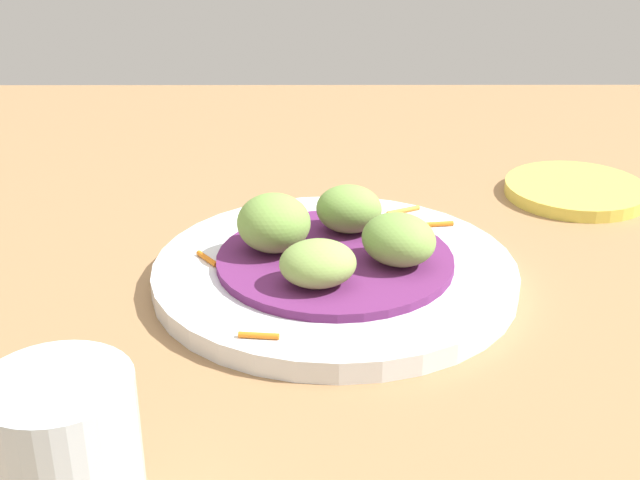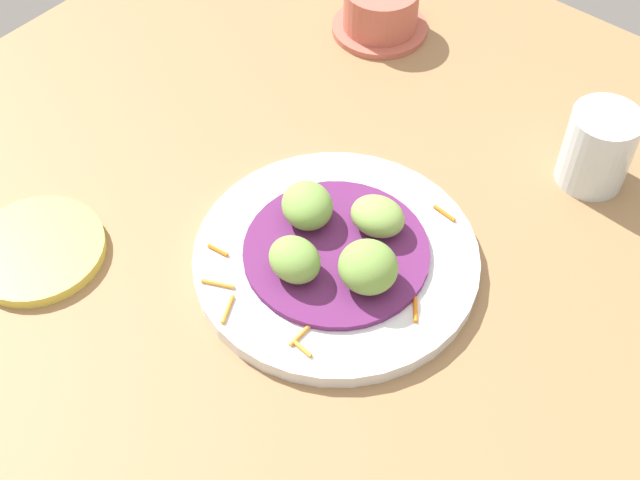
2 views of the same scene
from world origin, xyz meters
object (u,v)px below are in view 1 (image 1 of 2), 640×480
Objects in this scene: guac_scoop_center at (399,239)px; guac_scoop_back at (275,223)px; side_plate_small at (576,190)px; water_glass at (67,459)px; guac_scoop_right at (350,209)px; main_plate at (336,273)px; guac_scoop_left at (320,264)px.

guac_scoop_center is 9.46cm from guac_scoop_back.
water_glass reaches higher than side_plate_small.
water_glass reaches higher than guac_scoop_right.
guac_scoop_right reaches higher than main_plate.
guac_scoop_left is at bearing -47.40° from side_plate_small.
guac_scoop_right is at bearing 120.72° from guac_scoop_back.
main_plate is at bearing 75.72° from guac_scoop_back.
water_glass is (25.87, -13.01, 3.50)cm from main_plate.
guac_scoop_left is 9.45cm from guac_scoop_right.
main_plate is at bearing 153.30° from water_glass.
main_plate is at bearing -52.52° from side_plate_small.
guac_scoop_right is at bearing 155.03° from water_glass.
side_plate_small is at bearing 140.39° from water_glass.
guac_scoop_back reaches higher than guac_scoop_center.
guac_scoop_center is at bearing 120.72° from guac_scoop_left.
side_plate_small is 1.53× the size of water_glass.
side_plate_small is (-16.45, 27.56, -3.85)cm from guac_scoop_back.
main_plate is 5.97cm from guac_scoop_back.
guac_scoop_right reaches higher than guac_scoop_left.
water_glass is at bearing -26.70° from main_plate.
guac_scoop_right is at bearing -59.13° from side_plate_small.
guac_scoop_right is (-5.75, -3.41, 0.01)cm from guac_scoop_center.
guac_scoop_center is 0.42× the size of side_plate_small.
guac_scoop_center is (-3.41, 5.75, 0.25)cm from guac_scoop_left.
guac_scoop_back is 0.42× the size of side_plate_small.
guac_scoop_back is 32.32cm from side_plate_small.
guac_scoop_center is 1.08× the size of guac_scoop_right.
guac_scoop_back reaches higher than main_plate.
guac_scoop_right is 6.69cm from guac_scoop_back.
guac_scoop_left is 1.04× the size of guac_scoop_right.
guac_scoop_left is at bearing 150.91° from water_glass.
guac_scoop_right reaches higher than side_plate_small.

